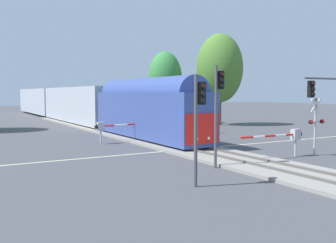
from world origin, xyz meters
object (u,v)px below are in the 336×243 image
(commuter_train, at_px, (74,103))
(traffic_signal_near_right, at_px, (335,96))
(traffic_signal_near_left, at_px, (199,112))
(traffic_signal_median, at_px, (218,100))
(crossing_signal_mast, at_px, (316,120))
(traffic_signal_far_side, at_px, (189,102))
(crossing_gate_near, at_px, (290,136))
(crossing_gate_far, at_px, (110,126))
(oak_far_right, at_px, (165,79))
(maple_right_background, at_px, (220,68))

(commuter_train, xyz_separation_m, traffic_signal_near_right, (5.71, -37.41, 1.25))
(traffic_signal_near_left, distance_m, traffic_signal_near_right, 11.55)
(traffic_signal_median, relative_size, traffic_signal_near_right, 1.07)
(crossing_signal_mast, xyz_separation_m, traffic_signal_near_right, (-0.18, -1.51, 1.61))
(crossing_signal_mast, relative_size, traffic_signal_near_right, 0.73)
(commuter_train, xyz_separation_m, traffic_signal_far_side, (5.88, -20.51, 0.56))
(crossing_gate_near, xyz_separation_m, crossing_gate_far, (-7.69, 12.20, 0.01))
(crossing_signal_mast, bearing_deg, traffic_signal_median, -178.86)
(crossing_gate_far, bearing_deg, traffic_signal_near_left, -97.15)
(oak_far_right, bearing_deg, maple_right_background, -46.97)
(traffic_signal_near_right, distance_m, maple_right_background, 26.02)
(crossing_gate_near, relative_size, traffic_signal_near_right, 0.99)
(crossing_gate_far, xyz_separation_m, traffic_signal_median, (1.38, -12.79, 2.39))
(traffic_signal_near_left, height_order, maple_right_background, maple_right_background)
(crossing_gate_far, bearing_deg, traffic_signal_near_right, -56.31)
(maple_right_background, relative_size, oak_far_right, 1.21)
(crossing_signal_mast, relative_size, traffic_signal_far_side, 0.79)
(commuter_train, height_order, traffic_signal_median, traffic_signal_median)
(crossing_gate_near, relative_size, maple_right_background, 0.45)
(traffic_signal_median, height_order, traffic_signal_near_right, traffic_signal_median)
(commuter_train, distance_m, crossing_gate_far, 23.61)
(traffic_signal_median, xyz_separation_m, oak_far_right, (12.49, 28.03, 2.21))
(commuter_train, distance_m, maple_right_background, 20.74)
(crossing_signal_mast, bearing_deg, oak_far_right, 81.29)
(commuter_train, relative_size, crossing_signal_mast, 17.18)
(maple_right_background, distance_m, oak_far_right, 7.44)
(commuter_train, distance_m, traffic_signal_far_side, 21.34)
(maple_right_background, bearing_deg, crossing_gate_far, -152.35)
(traffic_signal_near_right, bearing_deg, crossing_gate_far, 123.69)
(crossing_gate_near, height_order, oak_far_right, oak_far_right)
(crossing_gate_near, bearing_deg, maple_right_background, 63.16)
(traffic_signal_median, bearing_deg, crossing_signal_mast, 1.14)
(crossing_signal_mast, relative_size, maple_right_background, 0.33)
(traffic_signal_near_left, height_order, oak_far_right, oak_far_right)
(traffic_signal_far_side, bearing_deg, commuter_train, 106.00)
(traffic_signal_near_right, bearing_deg, crossing_gate_near, 131.83)
(crossing_gate_near, distance_m, oak_far_right, 28.51)
(traffic_signal_far_side, bearing_deg, traffic_signal_median, -117.81)
(oak_far_right, bearing_deg, crossing_gate_far, -132.30)
(crossing_gate_far, bearing_deg, maple_right_background, 27.65)
(crossing_signal_mast, xyz_separation_m, crossing_gate_far, (-9.60, 12.62, -0.97))
(crossing_gate_far, distance_m, oak_far_right, 21.11)
(crossing_signal_mast, relative_size, traffic_signal_near_left, 0.78)
(commuter_train, bearing_deg, crossing_gate_near, -83.59)
(traffic_signal_median, xyz_separation_m, maple_right_background, (17.49, 22.67, 3.51))
(commuter_train, distance_m, traffic_signal_near_right, 37.87)
(commuter_train, height_order, oak_far_right, oak_far_right)
(crossing_gate_near, height_order, crossing_signal_mast, crossing_signal_mast)
(crossing_gate_near, bearing_deg, traffic_signal_far_side, 82.79)
(commuter_train, bearing_deg, traffic_signal_near_right, -81.32)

